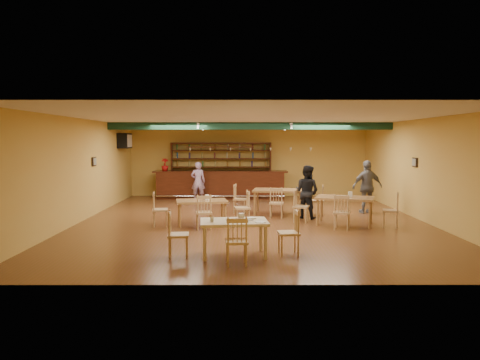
{
  "coord_description": "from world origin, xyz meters",
  "views": [
    {
      "loc": [
        -0.38,
        -13.2,
        2.36
      ],
      "look_at": [
        -0.36,
        0.6,
        1.15
      ],
      "focal_mm": 33.74,
      "sensor_mm": 36.0,
      "label": 1
    }
  ],
  "objects_px": {
    "dining_table_b": "(278,202)",
    "patron_right_a": "(307,192)",
    "patron_bar": "(198,181)",
    "dining_table_c": "(202,212)",
    "bar_counter": "(221,185)",
    "near_table": "(234,238)",
    "dining_table_d": "(344,211)"
  },
  "relations": [
    {
      "from": "dining_table_d",
      "to": "near_table",
      "type": "height_order",
      "value": "dining_table_d"
    },
    {
      "from": "dining_table_c",
      "to": "bar_counter",
      "type": "bearing_deg",
      "value": 78.05
    },
    {
      "from": "bar_counter",
      "to": "dining_table_c",
      "type": "height_order",
      "value": "bar_counter"
    },
    {
      "from": "near_table",
      "to": "patron_bar",
      "type": "height_order",
      "value": "patron_bar"
    },
    {
      "from": "patron_bar",
      "to": "dining_table_c",
      "type": "bearing_deg",
      "value": 94.76
    },
    {
      "from": "bar_counter",
      "to": "patron_right_a",
      "type": "distance_m",
      "value": 5.54
    },
    {
      "from": "bar_counter",
      "to": "dining_table_c",
      "type": "distance_m",
      "value": 5.86
    },
    {
      "from": "patron_bar",
      "to": "patron_right_a",
      "type": "xyz_separation_m",
      "value": [
        3.67,
        -3.94,
        0.04
      ]
    },
    {
      "from": "bar_counter",
      "to": "dining_table_c",
      "type": "bearing_deg",
      "value": -92.79
    },
    {
      "from": "bar_counter",
      "to": "near_table",
      "type": "xyz_separation_m",
      "value": [
        0.66,
        -9.27,
        -0.2
      ]
    },
    {
      "from": "dining_table_d",
      "to": "near_table",
      "type": "xyz_separation_m",
      "value": [
        -3.07,
        -3.46,
        -0.03
      ]
    },
    {
      "from": "bar_counter",
      "to": "dining_table_d",
      "type": "xyz_separation_m",
      "value": [
        3.73,
        -5.81,
        -0.17
      ]
    },
    {
      "from": "dining_table_b",
      "to": "dining_table_c",
      "type": "relative_size",
      "value": 1.13
    },
    {
      "from": "bar_counter",
      "to": "near_table",
      "type": "height_order",
      "value": "bar_counter"
    },
    {
      "from": "dining_table_c",
      "to": "patron_bar",
      "type": "xyz_separation_m",
      "value": [
        -0.56,
        5.02,
        0.42
      ]
    },
    {
      "from": "bar_counter",
      "to": "patron_right_a",
      "type": "relative_size",
      "value": 3.37
    },
    {
      "from": "bar_counter",
      "to": "dining_table_b",
      "type": "distance_m",
      "value": 4.45
    },
    {
      "from": "dining_table_b",
      "to": "near_table",
      "type": "xyz_separation_m",
      "value": [
        -1.36,
        -5.3,
        -0.03
      ]
    },
    {
      "from": "dining_table_b",
      "to": "patron_bar",
      "type": "distance_m",
      "value": 4.27
    },
    {
      "from": "bar_counter",
      "to": "patron_bar",
      "type": "distance_m",
      "value": 1.2
    },
    {
      "from": "dining_table_c",
      "to": "dining_table_d",
      "type": "xyz_separation_m",
      "value": [
        4.02,
        0.04,
        0.04
      ]
    },
    {
      "from": "dining_table_d",
      "to": "near_table",
      "type": "bearing_deg",
      "value": -113.18
    },
    {
      "from": "dining_table_b",
      "to": "patron_bar",
      "type": "relative_size",
      "value": 1.03
    },
    {
      "from": "patron_bar",
      "to": "dining_table_d",
      "type": "bearing_deg",
      "value": 130.99
    },
    {
      "from": "bar_counter",
      "to": "dining_table_d",
      "type": "distance_m",
      "value": 6.9
    },
    {
      "from": "patron_bar",
      "to": "patron_right_a",
      "type": "height_order",
      "value": "patron_right_a"
    },
    {
      "from": "dining_table_b",
      "to": "patron_right_a",
      "type": "height_order",
      "value": "patron_right_a"
    },
    {
      "from": "dining_table_c",
      "to": "patron_bar",
      "type": "distance_m",
      "value": 5.07
    },
    {
      "from": "near_table",
      "to": "patron_bar",
      "type": "relative_size",
      "value": 0.89
    },
    {
      "from": "dining_table_c",
      "to": "patron_right_a",
      "type": "distance_m",
      "value": 3.32
    },
    {
      "from": "dining_table_c",
      "to": "patron_right_a",
      "type": "xyz_separation_m",
      "value": [
        3.11,
        1.08,
        0.46
      ]
    },
    {
      "from": "bar_counter",
      "to": "patron_bar",
      "type": "bearing_deg",
      "value": -135.66
    }
  ]
}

